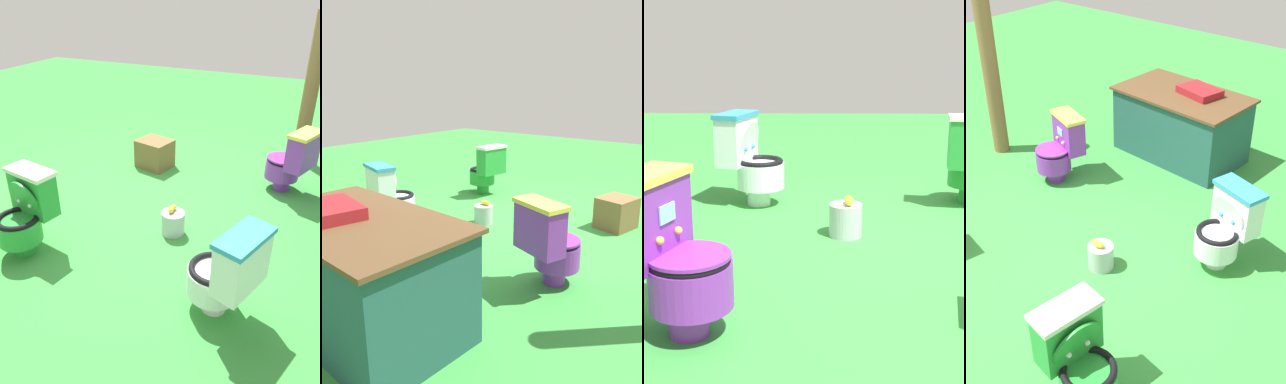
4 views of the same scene
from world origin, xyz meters
The scene contains 7 objects.
ground centered at (0.00, 0.00, 0.00)m, with size 14.00×14.00×0.00m, color green.
toilet_green centered at (1.14, -0.67, 0.37)m, with size 0.55×0.48×0.73m.
toilet_purple centered at (-0.91, 1.19, 0.37)m, with size 0.54×0.60×0.73m.
toilet_white centered at (1.16, 1.08, 0.37)m, with size 0.53×0.59×0.73m.
wooden_post centered at (-1.94, 1.18, 0.91)m, with size 0.18×0.18×1.82m, color brown.
small_crate centered at (-0.87, -0.45, 0.18)m, with size 0.40×0.34×0.35m, color brown.
lemon_bucket centered at (0.39, 0.36, 0.12)m, with size 0.22×0.22×0.28m.
Camera 1 is at (3.12, 1.53, 2.06)m, focal length 35.54 mm.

